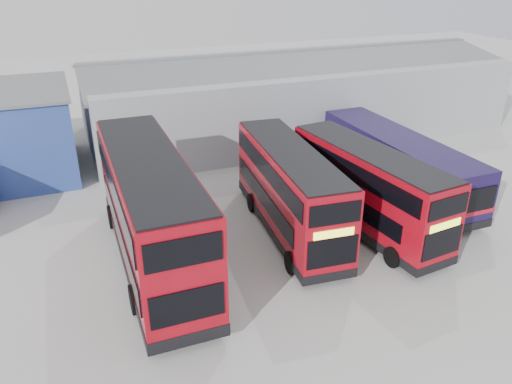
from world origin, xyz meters
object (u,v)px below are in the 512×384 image
at_px(double_decker_centre, 289,192).
at_px(maintenance_shed, 293,94).
at_px(single_decker_blue, 396,164).
at_px(double_decker_right, 367,190).
at_px(double_decker_left, 152,213).

bearing_deg(double_decker_centre, maintenance_shed, 69.11).
bearing_deg(single_decker_blue, double_decker_right, 38.25).
bearing_deg(maintenance_shed, double_decker_left, -132.00).
xyz_separation_m(double_decker_left, double_decker_centre, (6.49, 0.57, -0.39)).
distance_m(maintenance_shed, double_decker_right, 16.08).
distance_m(double_decker_centre, single_decker_blue, 7.79).
xyz_separation_m(double_decker_right, single_decker_blue, (4.00, 3.15, -0.42)).
relative_size(double_decker_right, single_decker_blue, 0.82).
bearing_deg(double_decker_left, single_decker_blue, -169.05).
bearing_deg(double_decker_right, double_decker_left, 170.88).
height_order(maintenance_shed, single_decker_blue, maintenance_shed).
xyz_separation_m(double_decker_left, single_decker_blue, (13.99, 2.63, -0.87)).
bearing_deg(double_decker_centre, double_decker_right, -12.10).
bearing_deg(double_decker_left, double_decker_centre, -174.70).
xyz_separation_m(double_decker_centre, single_decker_blue, (7.50, 2.06, -0.47)).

